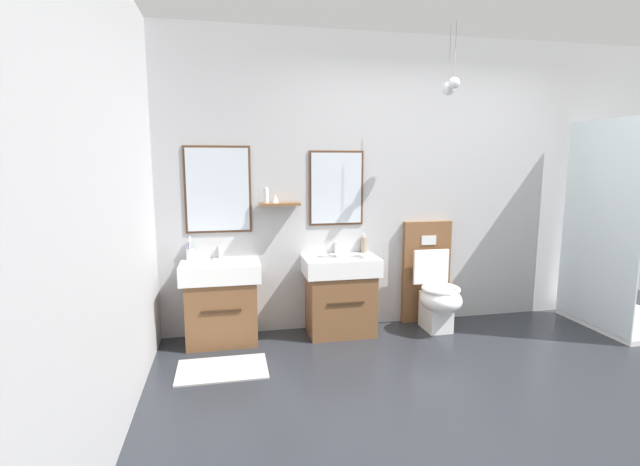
# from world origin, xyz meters

# --- Properties ---
(ground_plane) EXTENTS (6.31, 4.73, 0.10)m
(ground_plane) POSITION_xyz_m (0.00, 0.00, -0.05)
(ground_plane) COLOR #23262B
(ground_plane) RESTS_ON ground
(wall_back) EXTENTS (5.11, 0.58, 2.72)m
(wall_back) POSITION_xyz_m (-0.02, 1.70, 1.36)
(wall_back) COLOR #A8A8AA
(wall_back) RESTS_ON ground
(wall_left) EXTENTS (0.12, 3.53, 2.72)m
(wall_left) POSITION_xyz_m (-2.49, 0.00, 1.36)
(wall_left) COLOR #A8A8AA
(wall_left) RESTS_ON ground
(bath_mat) EXTENTS (0.68, 0.44, 0.01)m
(bath_mat) POSITION_xyz_m (-1.89, 0.89, 0.01)
(bath_mat) COLOR #9E9993
(bath_mat) RESTS_ON ground
(vanity_sink_left) EXTENTS (0.67, 0.44, 0.72)m
(vanity_sink_left) POSITION_xyz_m (-1.89, 1.46, 0.38)
(vanity_sink_left) COLOR brown
(vanity_sink_left) RESTS_ON ground
(tap_on_left_sink) EXTENTS (0.03, 0.13, 0.11)m
(tap_on_left_sink) POSITION_xyz_m (-1.89, 1.62, 0.79)
(tap_on_left_sink) COLOR silver
(tap_on_left_sink) RESTS_ON vanity_sink_left
(vanity_sink_right) EXTENTS (0.67, 0.44, 0.72)m
(vanity_sink_right) POSITION_xyz_m (-0.83, 1.46, 0.38)
(vanity_sink_right) COLOR brown
(vanity_sink_right) RESTS_ON ground
(tap_on_right_sink) EXTENTS (0.03, 0.13, 0.11)m
(tap_on_right_sink) POSITION_xyz_m (-0.83, 1.62, 0.79)
(tap_on_right_sink) COLOR silver
(tap_on_right_sink) RESTS_ON vanity_sink_right
(toilet) EXTENTS (0.48, 0.63, 1.00)m
(toilet) POSITION_xyz_m (0.08, 1.44, 0.38)
(toilet) COLOR brown
(toilet) RESTS_ON ground
(toothbrush_cup) EXTENTS (0.07, 0.07, 0.21)m
(toothbrush_cup) POSITION_xyz_m (-2.15, 1.60, 0.78)
(toothbrush_cup) COLOR silver
(toothbrush_cup) RESTS_ON vanity_sink_left
(soap_dispenser) EXTENTS (0.06, 0.06, 0.18)m
(soap_dispenser) POSITION_xyz_m (-0.56, 1.61, 0.80)
(soap_dispenser) COLOR gray
(soap_dispenser) RESTS_ON vanity_sink_right
(shower_tray) EXTENTS (0.95, 0.91, 1.95)m
(shower_tray) POSITION_xyz_m (1.82, 1.09, 0.41)
(shower_tray) COLOR white
(shower_tray) RESTS_ON ground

